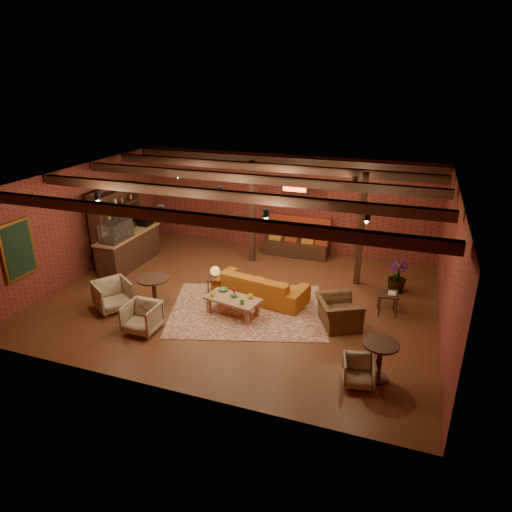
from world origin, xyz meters
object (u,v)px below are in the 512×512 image
(side_table_lamp, at_px, (215,273))
(round_table_left, at_px, (154,288))
(side_table_book, at_px, (388,295))
(armchair_a, at_px, (112,294))
(armchair_right, at_px, (338,308))
(armchair_far, at_px, (359,370))
(coffee_table, at_px, (232,300))
(round_table_right, at_px, (380,355))
(sofa, at_px, (260,286))
(armchair_b, at_px, (142,316))
(plant_tall, at_px, (401,245))

(side_table_lamp, relative_size, round_table_left, 0.99)
(side_table_book, bearing_deg, side_table_lamp, -173.71)
(round_table_left, height_order, armchair_a, armchair_a)
(round_table_left, bearing_deg, armchair_a, -156.77)
(armchair_right, bearing_deg, round_table_left, 71.10)
(armchair_far, bearing_deg, coffee_table, 140.71)
(side_table_lamp, bearing_deg, round_table_right, -26.99)
(coffee_table, bearing_deg, round_table_left, -170.61)
(armchair_right, height_order, armchair_far, armchair_right)
(side_table_lamp, xyz_separation_m, armchair_right, (3.41, -0.50, -0.17))
(sofa, distance_m, armchair_right, 2.31)
(armchair_a, bearing_deg, armchair_b, -83.32)
(sofa, height_order, armchair_a, armchair_a)
(armchair_b, relative_size, armchair_far, 1.25)
(armchair_b, height_order, armchair_far, armchair_b)
(side_table_book, bearing_deg, sofa, -174.83)
(armchair_b, distance_m, armchair_right, 4.61)
(coffee_table, bearing_deg, plant_tall, 35.66)
(armchair_b, distance_m, side_table_book, 5.99)
(coffee_table, relative_size, armchair_far, 2.35)
(coffee_table, relative_size, round_table_right, 1.77)
(armchair_b, relative_size, plant_tall, 0.28)
(sofa, relative_size, round_table_right, 3.05)
(armchair_right, relative_size, round_table_right, 1.29)
(armchair_b, bearing_deg, side_table_book, 27.56)
(plant_tall, bearing_deg, side_table_lamp, -158.27)
(armchair_right, distance_m, round_table_right, 2.12)
(coffee_table, xyz_separation_m, round_table_left, (-2.01, -0.33, 0.16))
(round_table_left, relative_size, plant_tall, 0.31)
(sofa, distance_m, side_table_book, 3.27)
(armchair_a, height_order, plant_tall, plant_tall)
(armchair_right, bearing_deg, armchair_far, 172.90)
(coffee_table, bearing_deg, side_table_book, 20.51)
(armchair_far, bearing_deg, round_table_left, 153.44)
(round_table_left, bearing_deg, coffee_table, 9.39)
(side_table_book, relative_size, armchair_far, 0.94)
(coffee_table, bearing_deg, armchair_a, -165.89)
(side_table_lamp, height_order, side_table_book, side_table_lamp)
(round_table_left, height_order, plant_tall, plant_tall)
(armchair_b, height_order, plant_tall, plant_tall)
(armchair_a, height_order, armchair_far, armchair_a)
(round_table_right, relative_size, armchair_far, 1.33)
(coffee_table, distance_m, round_table_right, 3.96)
(side_table_lamp, distance_m, side_table_book, 4.50)
(side_table_lamp, xyz_separation_m, round_table_left, (-1.16, -1.19, -0.07))
(round_table_left, relative_size, armchair_b, 1.08)
(armchair_b, xyz_separation_m, armchair_right, (4.25, 1.78, 0.08))
(round_table_left, bearing_deg, side_table_book, 16.68)
(round_table_left, relative_size, armchair_far, 1.35)
(side_table_lamp, distance_m, armchair_b, 2.44)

